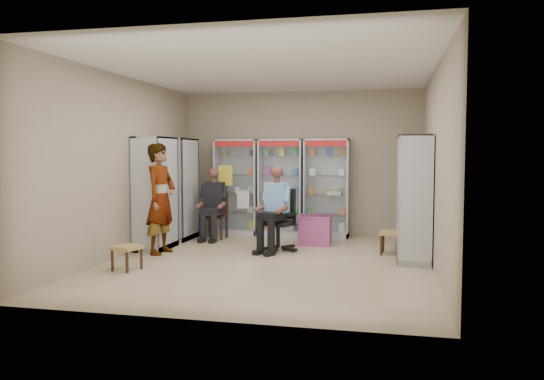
% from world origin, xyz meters
% --- Properties ---
extents(floor, '(6.00, 6.00, 0.00)m').
position_xyz_m(floor, '(0.00, 0.00, 0.00)').
color(floor, tan).
rests_on(floor, ground).
extents(room_shell, '(5.02, 6.02, 3.01)m').
position_xyz_m(room_shell, '(0.00, 0.00, 1.97)').
color(room_shell, tan).
rests_on(room_shell, ground).
extents(cabinet_back_left, '(0.90, 0.50, 2.00)m').
position_xyz_m(cabinet_back_left, '(-1.30, 2.73, 1.00)').
color(cabinet_back_left, silver).
rests_on(cabinet_back_left, floor).
extents(cabinet_back_mid, '(0.90, 0.50, 2.00)m').
position_xyz_m(cabinet_back_mid, '(-0.35, 2.73, 1.00)').
color(cabinet_back_mid, '#B5B9BD').
rests_on(cabinet_back_mid, floor).
extents(cabinet_back_right, '(0.90, 0.50, 2.00)m').
position_xyz_m(cabinet_back_right, '(0.60, 2.73, 1.00)').
color(cabinet_back_right, '#A8ABAF').
rests_on(cabinet_back_right, floor).
extents(cabinet_right_far, '(0.90, 0.50, 2.00)m').
position_xyz_m(cabinet_right_far, '(2.23, 1.60, 1.00)').
color(cabinet_right_far, '#ACAFB4').
rests_on(cabinet_right_far, floor).
extents(cabinet_right_near, '(0.90, 0.50, 2.00)m').
position_xyz_m(cabinet_right_near, '(2.23, 0.50, 1.00)').
color(cabinet_right_near, '#B7B9BF').
rests_on(cabinet_right_near, floor).
extents(cabinet_left_far, '(0.90, 0.50, 2.00)m').
position_xyz_m(cabinet_left_far, '(-2.23, 1.80, 1.00)').
color(cabinet_left_far, '#A0A4A7').
rests_on(cabinet_left_far, floor).
extents(cabinet_left_near, '(0.90, 0.50, 2.00)m').
position_xyz_m(cabinet_left_near, '(-2.23, 0.70, 1.00)').
color(cabinet_left_near, silver).
rests_on(cabinet_left_near, floor).
extents(wooden_chair, '(0.42, 0.42, 0.94)m').
position_xyz_m(wooden_chair, '(-1.55, 2.00, 0.47)').
color(wooden_chair, black).
rests_on(wooden_chair, floor).
extents(seated_customer, '(0.44, 0.60, 1.34)m').
position_xyz_m(seated_customer, '(-1.55, 1.95, 0.67)').
color(seated_customer, black).
rests_on(seated_customer, floor).
extents(office_chair, '(0.76, 0.76, 1.09)m').
position_xyz_m(office_chair, '(-0.05, 0.98, 0.55)').
color(office_chair, black).
rests_on(office_chair, floor).
extents(seated_shopkeeper, '(0.65, 0.75, 1.39)m').
position_xyz_m(seated_shopkeeper, '(-0.05, 0.93, 0.70)').
color(seated_shopkeeper, '#67A7CD').
rests_on(seated_shopkeeper, floor).
extents(pink_trunk, '(0.59, 0.57, 0.55)m').
position_xyz_m(pink_trunk, '(0.50, 1.75, 0.28)').
color(pink_trunk, '#BA4A80').
rests_on(pink_trunk, floor).
extents(tea_glass, '(0.07, 0.07, 0.10)m').
position_xyz_m(tea_glass, '(0.48, 1.76, 0.60)').
color(tea_glass, '#601208').
rests_on(tea_glass, pink_trunk).
extents(woven_stool_a, '(0.43, 0.43, 0.39)m').
position_xyz_m(woven_stool_a, '(1.90, 1.07, 0.20)').
color(woven_stool_a, '#9B6C41').
rests_on(woven_stool_a, floor).
extents(woven_stool_b, '(0.45, 0.45, 0.36)m').
position_xyz_m(woven_stool_b, '(-1.90, -1.02, 0.18)').
color(woven_stool_b, '#9D7B42').
rests_on(woven_stool_b, floor).
extents(standing_man, '(0.54, 0.74, 1.88)m').
position_xyz_m(standing_man, '(-1.95, 0.30, 0.94)').
color(standing_man, '#949496').
rests_on(standing_man, floor).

